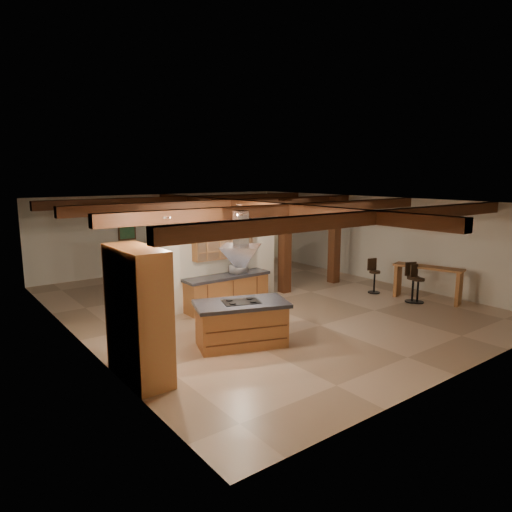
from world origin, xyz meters
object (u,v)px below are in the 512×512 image
at_px(bar_counter, 428,278).
at_px(kitchen_island, 241,323).
at_px(sofa, 238,256).
at_px(dining_table, 226,272).

bearing_deg(bar_counter, kitchen_island, 176.76).
relative_size(sofa, bar_counter, 1.16).
distance_m(kitchen_island, bar_counter, 6.38).
bearing_deg(kitchen_island, dining_table, 59.67).
height_order(kitchen_island, bar_counter, bar_counter).
bearing_deg(sofa, dining_table, 26.96).
bearing_deg(sofa, kitchen_island, 34.72).
height_order(sofa, bar_counter, bar_counter).
relative_size(kitchen_island, dining_table, 1.19).
bearing_deg(bar_counter, dining_table, 120.51).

